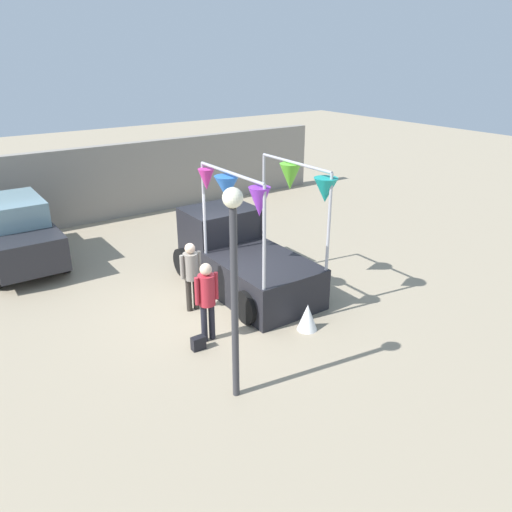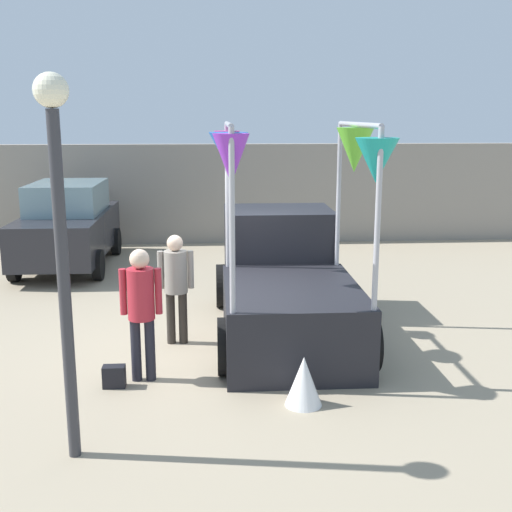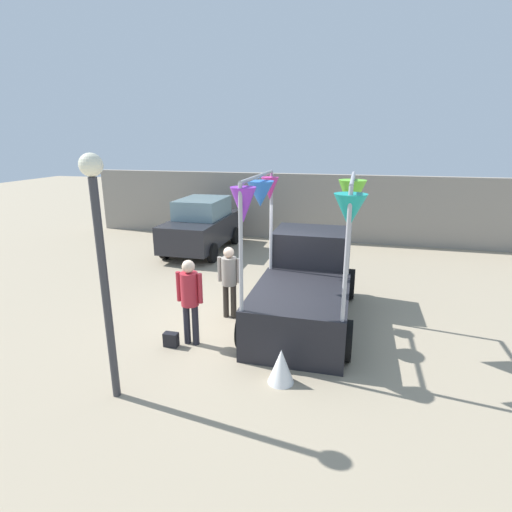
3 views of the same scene
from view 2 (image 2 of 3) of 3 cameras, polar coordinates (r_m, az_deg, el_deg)
name	(u,v)px [view 2 (image 2 of 3)]	position (r m, az deg, el deg)	size (l,w,h in m)	color
ground_plane	(224,345)	(9.64, -2.90, -7.91)	(60.00, 60.00, 0.00)	gray
vendor_truck	(284,276)	(10.05, 2.50, -1.79)	(2.38, 4.09, 3.26)	black
parked_car	(68,225)	(14.90, -16.36, 2.67)	(1.88, 4.00, 1.88)	#26262B
person_customer	(141,302)	(8.22, -10.17, -4.04)	(0.53, 0.34, 1.73)	black
person_vendor	(176,279)	(9.50, -7.14, -2.02)	(0.53, 0.34, 1.65)	#2D2823
handbag	(114,376)	(8.38, -12.50, -10.41)	(0.28, 0.16, 0.28)	black
street_lamp	(59,215)	(6.22, -17.09, 3.55)	(0.32, 0.32, 3.73)	#333338
brick_boundary_wall	(218,194)	(17.09, -3.39, 5.56)	(18.00, 0.36, 2.60)	gray
folded_kite_bundle_white	(304,381)	(7.68, 4.26, -11.02)	(0.44, 0.44, 0.60)	white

